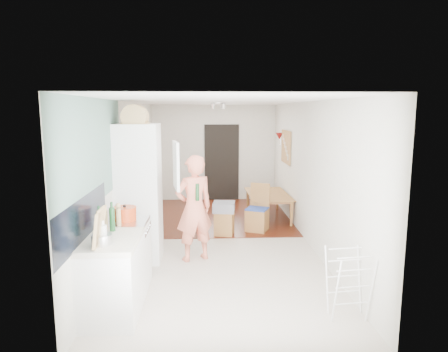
{
  "coord_description": "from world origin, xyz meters",
  "views": [
    {
      "loc": [
        -0.23,
        -6.92,
        2.34
      ],
      "look_at": [
        0.11,
        0.2,
        1.18
      ],
      "focal_mm": 32.0,
      "sensor_mm": 36.0,
      "label": 1
    }
  ],
  "objects": [
    {
      "name": "pepper_mill_front",
      "position": [
        -1.32,
        -2.02,
        1.03
      ],
      "size": [
        0.07,
        0.07,
        0.22
      ],
      "primitive_type": "cylinder",
      "rotation": [
        0.0,
        0.0,
        -0.16
      ],
      "color": "tan",
      "rests_on": "worktop"
    },
    {
      "name": "wood_floor_overlay",
      "position": [
        0.0,
        1.85,
        0.01
      ],
      "size": [
        3.2,
        3.3,
        0.01
      ],
      "primitive_type": "cube",
      "color": "#52120A",
      "rests_on": "room_shell"
    },
    {
      "name": "doorway_recess",
      "position": [
        0.2,
        3.48,
        1.0
      ],
      "size": [
        0.9,
        0.04,
        2.0
      ],
      "primitive_type": "cube",
      "color": "black",
      "rests_on": "room_shell"
    },
    {
      "name": "bottle_c",
      "position": [
        -1.33,
        -2.73,
        1.02
      ],
      "size": [
        0.09,
        0.09,
        0.21
      ],
      "primitive_type": "cylinder",
      "rotation": [
        0.0,
        0.0,
        0.1
      ],
      "color": "beige",
      "rests_on": "worktop"
    },
    {
      "name": "chopping_boards",
      "position": [
        -1.35,
        -2.81,
        1.13
      ],
      "size": [
        0.12,
        0.31,
        0.42
      ],
      "primitive_type": null,
      "rotation": [
        0.0,
        0.0,
        0.27
      ],
      "color": "tan",
      "rests_on": "worktop"
    },
    {
      "name": "base_cabinet",
      "position": [
        -1.3,
        -2.55,
        0.43
      ],
      "size": [
        0.6,
        0.9,
        0.86
      ],
      "primitive_type": "cube",
      "color": "white",
      "rests_on": "room_shell"
    },
    {
      "name": "drying_rack",
      "position": [
        1.38,
        -2.73,
        0.4
      ],
      "size": [
        0.44,
        0.41,
        0.79
      ],
      "primitive_type": null,
      "rotation": [
        0.0,
        0.0,
        0.11
      ],
      "color": "white",
      "rests_on": "floor"
    },
    {
      "name": "tile_splashback",
      "position": [
        -1.59,
        -2.55,
        1.15
      ],
      "size": [
        0.02,
        1.9,
        0.5
      ],
      "primitive_type": "cube",
      "color": "black",
      "rests_on": "room_shell"
    },
    {
      "name": "range_cooker",
      "position": [
        -1.3,
        -1.8,
        0.44
      ],
      "size": [
        0.6,
        0.6,
        0.88
      ],
      "primitive_type": "cube",
      "color": "white",
      "rests_on": "room_shell"
    },
    {
      "name": "floor",
      "position": [
        0.0,
        0.0,
        0.0
      ],
      "size": [
        3.2,
        7.0,
        0.01
      ],
      "primitive_type": "cube",
      "color": "#BDAF9F",
      "rests_on": "ground"
    },
    {
      "name": "stool",
      "position": [
        0.12,
        0.42,
        0.23
      ],
      "size": [
        0.41,
        0.41,
        0.45
      ],
      "primitive_type": null,
      "rotation": [
        0.0,
        0.0,
        -0.21
      ],
      "color": "#945E34",
      "rests_on": "floor"
    },
    {
      "name": "fridge_door",
      "position": [
        -0.66,
        -1.08,
        1.55
      ],
      "size": [
        0.14,
        0.56,
        0.7
      ],
      "primitive_type": "cube",
      "rotation": [
        0.0,
        0.0,
        -1.4
      ],
      "color": "white",
      "rests_on": "room_shell"
    },
    {
      "name": "steel_pan",
      "position": [
        -1.35,
        -2.75,
        0.97
      ],
      "size": [
        0.23,
        0.23,
        0.11
      ],
      "primitive_type": "cylinder",
      "rotation": [
        0.0,
        0.0,
        0.04
      ],
      "color": "silver",
      "rests_on": "worktop"
    },
    {
      "name": "pepper_mill_back",
      "position": [
        -1.44,
        -2.17,
        1.02
      ],
      "size": [
        0.07,
        0.07,
        0.2
      ],
      "primitive_type": "cylinder",
      "rotation": [
        0.0,
        0.0,
        -0.28
      ],
      "color": "tan",
      "rests_on": "worktop"
    },
    {
      "name": "room_shell",
      "position": [
        0.0,
        0.0,
        1.25
      ],
      "size": [
        3.2,
        7.0,
        2.5
      ],
      "primitive_type": null,
      "color": "silver",
      "rests_on": "ground"
    },
    {
      "name": "worktop",
      "position": [
        -1.3,
        -2.55,
        0.89
      ],
      "size": [
        0.62,
        0.92,
        0.06
      ],
      "primitive_type": "cube",
      "color": "silver",
      "rests_on": "room_shell"
    },
    {
      "name": "pinboard_frame",
      "position": [
        1.57,
        1.9,
        1.55
      ],
      "size": [
        0.0,
        0.94,
        0.74
      ],
      "primitive_type": "cube",
      "color": "#945E34",
      "rests_on": "room_shell"
    },
    {
      "name": "dining_chair",
      "position": [
        0.78,
        0.64,
        0.46
      ],
      "size": [
        0.52,
        0.52,
        0.93
      ],
      "primitive_type": null,
      "rotation": [
        0.0,
        0.0,
        -0.42
      ],
      "color": "#945E34",
      "rests_on": "floor"
    },
    {
      "name": "person",
      "position": [
        -0.41,
        -0.84,
        0.99
      ],
      "size": [
        0.85,
        0.73,
        1.98
      ],
      "primitive_type": "imported",
      "rotation": [
        0.0,
        0.0,
        3.57
      ],
      "color": "#EF7D61",
      "rests_on": "floor"
    },
    {
      "name": "held_bottle",
      "position": [
        -0.36,
        -0.94,
        1.12
      ],
      "size": [
        0.06,
        0.06,
        0.27
      ],
      "primitive_type": "cylinder",
      "color": "#17431E",
      "rests_on": "person"
    },
    {
      "name": "fridge_interior",
      "position": [
        -0.96,
        -0.78,
        1.55
      ],
      "size": [
        0.02,
        0.52,
        0.66
      ],
      "primitive_type": "cube",
      "color": "white",
      "rests_on": "room_shell"
    },
    {
      "name": "wall_sconce",
      "position": [
        1.54,
        2.55,
        1.75
      ],
      "size": [
        0.18,
        0.18,
        0.16
      ],
      "primitive_type": "cone",
      "color": "maroon",
      "rests_on": "room_shell"
    },
    {
      "name": "bottle_a",
      "position": [
        -1.34,
        -2.26,
        1.06
      ],
      "size": [
        0.08,
        0.08,
        0.29
      ],
      "primitive_type": "cylinder",
      "rotation": [
        0.0,
        0.0,
        -0.34
      ],
      "color": "#17431E",
      "rests_on": "worktop"
    },
    {
      "name": "pinboard",
      "position": [
        1.58,
        1.9,
        1.55
      ],
      "size": [
        0.03,
        0.9,
        0.7
      ],
      "primitive_type": "cube",
      "color": "tan",
      "rests_on": "room_shell"
    },
    {
      "name": "sage_wall_panel",
      "position": [
        -1.59,
        -2.0,
        1.85
      ],
      "size": [
        0.02,
        3.0,
        1.3
      ],
      "primitive_type": "cube",
      "color": "slate",
      "rests_on": "room_shell"
    },
    {
      "name": "cooker_top",
      "position": [
        -1.3,
        -1.8,
        0.9
      ],
      "size": [
        0.6,
        0.6,
        0.04
      ],
      "primitive_type": "cube",
      "color": "silver",
      "rests_on": "room_shell"
    },
    {
      "name": "fridge_housing",
      "position": [
        -1.27,
        -0.78,
        1.07
      ],
      "size": [
        0.66,
        0.66,
        2.15
      ],
      "primitive_type": "cube",
      "color": "white",
      "rests_on": "room_shell"
    },
    {
      "name": "dining_table",
      "position": [
        1.17,
        1.6,
        0.23
      ],
      "size": [
        0.77,
        1.34,
        0.47
      ],
      "primitive_type": "imported",
      "rotation": [
        0.0,
        0.0,
        1.59
      ],
      "color": "#945E34",
      "rests_on": "floor"
    },
    {
      "name": "red_casserole",
      "position": [
        -1.29,
        -1.78,
        1.01
      ],
      "size": [
        0.37,
        0.37,
        0.18
      ],
      "primitive_type": "cylinder",
      "rotation": [
        0.0,
        0.0,
        -0.24
      ],
      "color": "red",
      "rests_on": "cooker_top"
    },
    {
      "name": "grey_drape",
      "position": [
        0.12,
        0.44,
        0.54
      ],
      "size": [
        0.45,
        0.45,
        0.18
      ],
      "primitive_type": "cube",
      "rotation": [
        0.0,
        0.0,
        -0.13
      ],
      "color": "gray",
      "rests_on": "stool"
    },
    {
      "name": "bottle_b",
      "position": [
        -1.45,
        -2.42,
        1.06
      ],
      "size": [
        0.07,
        0.07,
        0.28
      ],
      "primitive_type": "cylinder",
      "rotation": [
        0.0,
        0.0,
        -0.1
      ],
      "color": "#17431E",
      "rests_on": "worktop"
    },
    {
      "name": "bread_bin",
      "position": [
        -1.27,
        -0.87,
        2.25
      ],
      "size": [
        0.47,
        0.45,
        0.2
      ],
      "primitive_type": null,
      "rotation": [
        0.0,
        0.0,
        0.26
      ],
      "color": "tan",
      "rests_on": "fridge_housing"
    }
  ]
}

